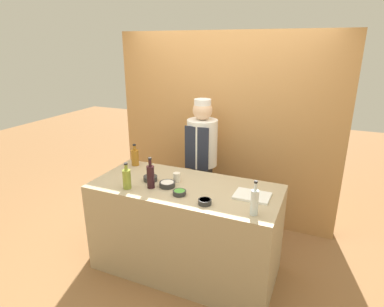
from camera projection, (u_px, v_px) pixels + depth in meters
The scene contains 14 objects.
ground_plane at pixel (186, 266), 3.41m from camera, with size 14.00×14.00×0.00m, color olive.
cabinet_wall at pixel (225, 130), 4.11m from camera, with size 2.85×0.18×2.40m.
counter at pixel (185, 228), 3.26m from camera, with size 1.83×0.84×0.94m.
sauce_bowl_green at pixel (179, 192), 2.92m from camera, with size 0.12×0.12×0.04m.
sauce_bowl_white at pixel (167, 184), 3.08m from camera, with size 0.15×0.15×0.05m.
sauce_bowl_yellow at pixel (205, 202), 2.75m from camera, with size 0.11×0.11×0.04m.
sauce_bowl_brown at pixel (150, 178), 3.22m from camera, with size 0.14×0.14×0.05m.
cutting_board at pixel (252, 196), 2.89m from camera, with size 0.32×0.23×0.02m.
bottle_wine at pixel (151, 176), 3.03m from camera, with size 0.07×0.07×0.30m.
bottle_clear at pixel (255, 202), 2.55m from camera, with size 0.06×0.06×0.30m.
bottle_oil at pixel (127, 178), 3.03m from camera, with size 0.08×0.08×0.26m.
bottle_amber at pixel (135, 157), 3.61m from camera, with size 0.08×0.08×0.25m.
cup_cream at pixel (177, 177), 3.19m from camera, with size 0.07×0.07×0.09m.
chef_center at pixel (202, 161), 3.88m from camera, with size 0.36×0.36×1.65m.
Camera 1 is at (1.19, -2.58, 2.25)m, focal length 30.00 mm.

